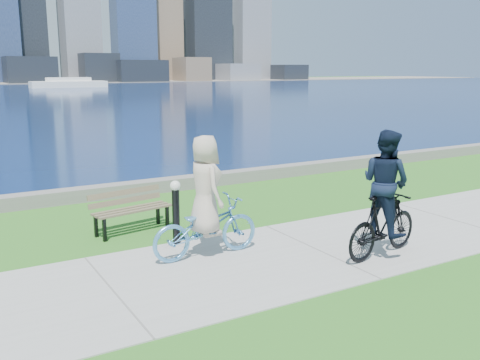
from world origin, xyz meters
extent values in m
plane|color=#26651A|center=(0.00, 0.00, 0.00)|extent=(320.00, 320.00, 0.00)
cube|color=#9D9C98|center=(0.00, 0.00, 0.01)|extent=(80.00, 3.50, 0.02)
cube|color=slate|center=(0.00, 6.20, 0.17)|extent=(90.00, 0.50, 0.35)
cube|color=black|center=(14.55, 121.61, 2.93)|extent=(10.55, 9.31, 5.86)
cube|color=black|center=(30.35, 122.02, 3.41)|extent=(8.37, 6.65, 6.81)
cube|color=black|center=(39.55, 120.24, 2.63)|extent=(11.94, 9.87, 5.26)
cube|color=brown|center=(53.56, 119.50, 3.01)|extent=(7.17, 8.63, 6.02)
cube|color=slate|center=(68.73, 122.06, 2.26)|extent=(9.57, 8.59, 4.52)
cube|color=black|center=(85.31, 121.05, 2.13)|extent=(8.45, 7.22, 4.26)
cube|color=black|center=(15.64, 132.62, 17.88)|extent=(9.42, 8.75, 35.77)
cube|color=navy|center=(41.82, 129.33, 14.67)|extent=(10.43, 6.47, 29.33)
cube|color=brown|center=(50.55, 132.29, 11.99)|extent=(10.23, 7.06, 23.98)
cube|color=black|center=(63.72, 130.28, 14.24)|extent=(11.64, 7.65, 28.49)
cube|color=slate|center=(78.30, 131.81, 18.79)|extent=(9.77, 8.81, 37.58)
cube|color=white|center=(15.84, 90.43, 0.55)|extent=(12.94, 3.70, 1.11)
cube|color=white|center=(15.84, 90.43, 1.43)|extent=(7.39, 2.77, 0.65)
cube|color=black|center=(-3.39, 2.55, 0.24)|extent=(0.07, 0.07, 0.48)
cube|color=black|center=(-1.91, 2.82, 0.24)|extent=(0.07, 0.07, 0.48)
cube|color=black|center=(-3.46, 2.93, 0.24)|extent=(0.07, 0.07, 0.48)
cube|color=black|center=(-1.98, 3.20, 0.24)|extent=(0.07, 0.07, 0.48)
cube|color=brown|center=(-2.65, 2.69, 0.50)|extent=(1.70, 0.41, 0.04)
cube|color=brown|center=(-2.68, 2.85, 0.50)|extent=(1.70, 0.41, 0.04)
cube|color=brown|center=(-2.71, 3.02, 0.50)|extent=(1.70, 0.41, 0.04)
cube|color=brown|center=(-2.73, 3.15, 0.64)|extent=(1.70, 0.37, 0.12)
cube|color=brown|center=(-2.74, 3.18, 0.82)|extent=(1.70, 0.37, 0.12)
cylinder|color=black|center=(-2.20, 1.66, 0.58)|extent=(0.15, 0.15, 1.16)
sphere|color=white|center=(-2.20, 1.66, 1.20)|extent=(0.21, 0.21, 0.21)
imported|color=#579DD4|center=(-2.01, 0.72, 0.57)|extent=(0.75, 2.11, 1.10)
imported|color=beige|center=(-2.01, 0.72, 1.37)|extent=(0.59, 0.91, 1.83)
imported|color=black|center=(0.83, -0.92, 0.61)|extent=(0.89, 2.03, 1.18)
imported|color=black|center=(0.83, -0.92, 1.42)|extent=(0.87, 1.04, 1.93)
camera|label=1|loc=(-6.23, -7.79, 3.46)|focal=40.00mm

